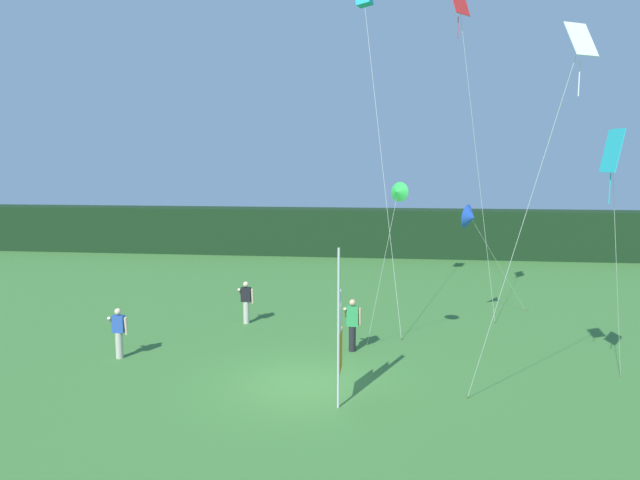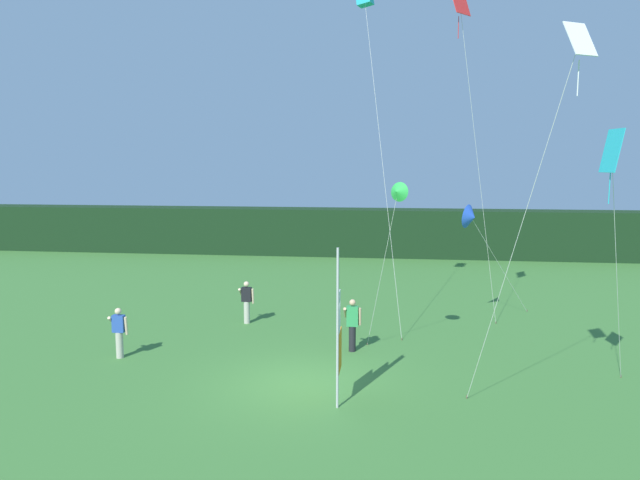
# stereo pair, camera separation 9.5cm
# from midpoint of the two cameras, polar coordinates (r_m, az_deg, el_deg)

# --- Properties ---
(ground_plane) EXTENTS (120.00, 120.00, 0.00)m
(ground_plane) POSITION_cam_midpoint_polar(r_m,az_deg,el_deg) (16.56, -1.98, -13.50)
(ground_plane) COLOR #3D7533
(distant_treeline) EXTENTS (80.00, 2.40, 2.96)m
(distant_treeline) POSITION_cam_midpoint_polar(r_m,az_deg,el_deg) (38.26, 3.32, 0.76)
(distant_treeline) COLOR black
(distant_treeline) RESTS_ON ground
(banner_flag) EXTENTS (0.06, 1.03, 3.92)m
(banner_flag) POSITION_cam_midpoint_polar(r_m,az_deg,el_deg) (14.73, 1.69, -8.47)
(banner_flag) COLOR #B7B7BC
(banner_flag) RESTS_ON ground
(person_near_banner) EXTENTS (0.55, 0.48, 1.67)m
(person_near_banner) POSITION_cam_midpoint_polar(r_m,az_deg,el_deg) (18.95, 2.96, -7.96)
(person_near_banner) COLOR black
(person_near_banner) RESTS_ON ground
(person_mid_field) EXTENTS (0.55, 0.48, 1.55)m
(person_mid_field) POSITION_cam_midpoint_polar(r_m,az_deg,el_deg) (19.30, -18.75, -8.28)
(person_mid_field) COLOR #B7B2A3
(person_mid_field) RESTS_ON ground
(person_far_left) EXTENTS (0.55, 0.48, 1.57)m
(person_far_left) POSITION_cam_midpoint_polar(r_m,az_deg,el_deg) (22.29, -7.17, -5.80)
(person_far_left) COLOR #B7B2A3
(person_far_left) RESTS_ON ground
(kite_cyan_diamond_1) EXTENTS (1.63, 2.93, 6.66)m
(kite_cyan_diamond_1) POSITION_cam_midpoint_polar(r_m,az_deg,el_deg) (15.18, 25.93, 6.72)
(kite_cyan_diamond_1) COLOR brown
(kite_cyan_diamond_1) RESTS_ON ground
(kite_blue_delta_2) EXTENTS (2.99, 2.79, 4.42)m
(kite_blue_delta_2) POSITION_cam_midpoint_polar(r_m,az_deg,el_deg) (22.09, 14.02, 2.13)
(kite_blue_delta_2) COLOR brown
(kite_blue_delta_2) RESTS_ON ground
(kite_green_delta_3) EXTENTS (1.23, 1.69, 5.36)m
(kite_green_delta_3) POSITION_cam_midpoint_polar(r_m,az_deg,el_deg) (17.54, 7.26, 4.48)
(kite_green_delta_3) COLOR brown
(kite_green_delta_3) RESTS_ON ground
(kite_white_diamond_4) EXTENTS (2.04, 2.46, 8.66)m
(kite_white_diamond_4) POSITION_cam_midpoint_polar(r_m,az_deg,el_deg) (13.38, 22.67, 14.69)
(kite_white_diamond_4) COLOR brown
(kite_white_diamond_4) RESTS_ON ground
(kite_red_diamond_5) EXTENTS (2.22, 1.89, 11.73)m
(kite_red_diamond_5) POSITION_cam_midpoint_polar(r_m,az_deg,el_deg) (21.41, 13.12, 20.10)
(kite_red_diamond_5) COLOR brown
(kite_red_diamond_5) RESTS_ON ground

